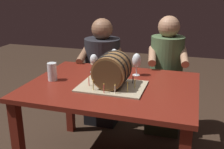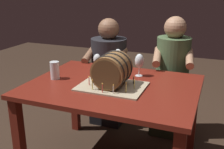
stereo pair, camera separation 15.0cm
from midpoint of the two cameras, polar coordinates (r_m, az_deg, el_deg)
dining_table at (r=2.17m, az=-1.97°, el=-4.62°), size 1.30×0.99×0.74m
barrel_cake at (r=2.04m, az=-2.11°, el=0.53°), size 0.49×0.37×0.27m
wine_glass_amber at (r=2.44m, az=-1.29°, el=3.78°), size 0.07×0.07×0.20m
wine_glass_white at (r=2.40m, az=-5.60°, el=2.90°), size 0.07×0.07×0.16m
wine_glass_empty at (r=2.31m, az=3.27°, el=2.86°), size 0.08×0.08×0.19m
beer_pint at (r=2.27m, az=-14.15°, el=0.44°), size 0.07×0.07×0.14m
person_seated_left at (r=2.96m, az=-3.43°, el=-0.07°), size 0.44×0.51×1.15m
person_seated_right at (r=2.81m, az=9.53°, el=-1.37°), size 0.41×0.50×1.20m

